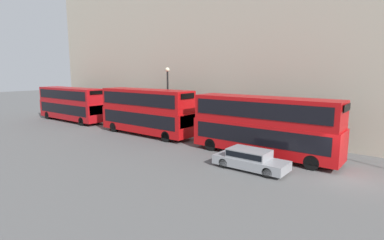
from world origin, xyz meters
name	(u,v)px	position (x,y,z in m)	size (l,w,h in m)	color
ground_plane	(342,179)	(0.00, 0.00, 0.00)	(200.00, 200.00, 0.00)	#5B5B5B
building_facade	(375,19)	(7.00, 0.00, 9.95)	(1.10, 80.00, 19.28)	#B2A893
bus_leading	(264,124)	(1.60, 5.77, 2.43)	(2.59, 10.98, 4.41)	#B20C0F
bus_second_in_queue	(146,110)	(1.60, 18.21, 2.49)	(2.59, 10.64, 4.52)	#B20C0F
bus_third_in_queue	(71,103)	(1.60, 31.86, 2.33)	(2.59, 11.23, 4.22)	#A80F14
car_dark_sedan	(250,159)	(-1.80, 5.07, 0.70)	(1.84, 4.74, 1.32)	gray
street_lamp	(168,93)	(3.47, 17.00, 4.09)	(0.44, 0.44, 6.65)	black
pedestrian	(131,119)	(4.02, 23.29, 0.80)	(0.36, 0.36, 1.73)	#26262D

